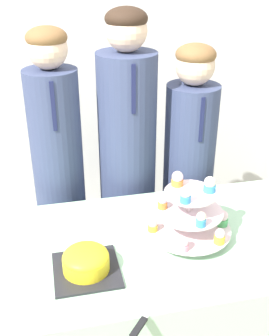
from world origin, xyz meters
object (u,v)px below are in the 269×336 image
at_px(cupcake_stand, 190,212).
at_px(student_2, 188,181).
at_px(cake_knife, 146,316).
at_px(student_1, 128,175).
at_px(round_cake, 86,261).
at_px(student_0, 60,186).

distance_m(cupcake_stand, student_2, 0.64).
distance_m(cake_knife, student_1, 0.96).
bearing_deg(student_2, cake_knife, -116.30).
relative_size(cupcake_stand, student_1, 0.21).
height_order(round_cake, student_0, student_0).
xyz_separation_m(round_cake, student_2, (0.63, 0.70, -0.13)).
xyz_separation_m(round_cake, cake_knife, (0.16, -0.25, -0.04)).
relative_size(round_cake, student_1, 0.15).
bearing_deg(cupcake_stand, student_0, 129.52).
xyz_separation_m(cake_knife, student_0, (-0.21, 0.95, -0.03)).
distance_m(cake_knife, student_0, 0.97).
bearing_deg(student_2, student_0, -180.00).
bearing_deg(cake_knife, cupcake_stand, 5.27).
bearing_deg(student_1, student_2, -0.00).
bearing_deg(cupcake_stand, round_cake, -164.22).
xyz_separation_m(student_1, student_2, (0.33, -0.00, -0.07)).
relative_size(round_cake, student_2, 0.17).
xyz_separation_m(round_cake, student_1, (0.30, 0.70, -0.05)).
bearing_deg(student_0, round_cake, -85.74).
relative_size(cupcake_stand, student_0, 0.22).
bearing_deg(student_2, student_1, 180.00).
height_order(student_0, student_1, student_1).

